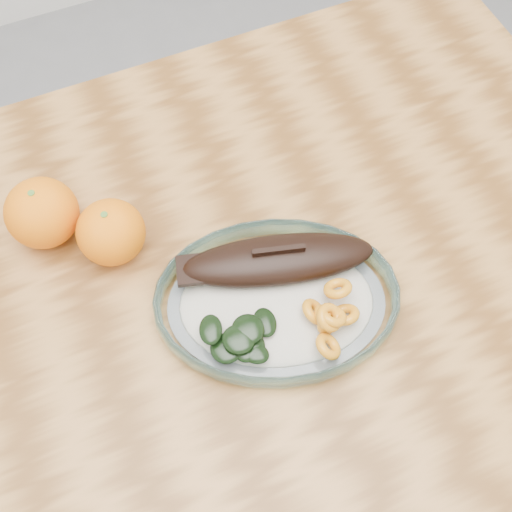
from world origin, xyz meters
name	(u,v)px	position (x,y,z in m)	size (l,w,h in m)	color
ground	(221,452)	(0.00, 0.00, 0.00)	(3.00, 3.00, 0.00)	slate
dining_table	(197,347)	(0.00, 0.00, 0.65)	(1.20, 0.80, 0.75)	brown
plated_meal	(277,298)	(0.10, -0.02, 0.77)	(0.64, 0.64, 0.08)	white
orange_left	(42,213)	(-0.12, 0.17, 0.79)	(0.09, 0.09, 0.09)	orange
orange_right	(111,232)	(-0.05, 0.12, 0.79)	(0.08, 0.08, 0.08)	orange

